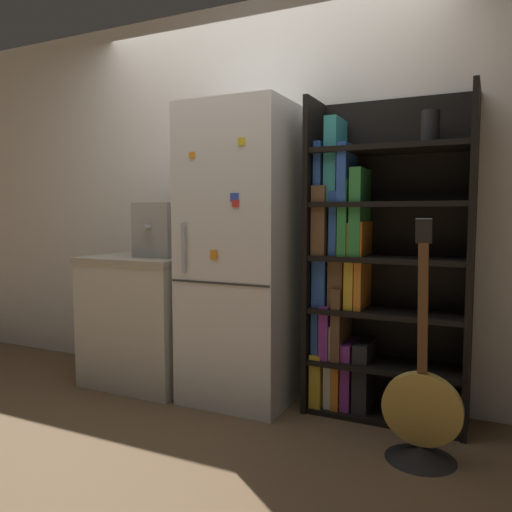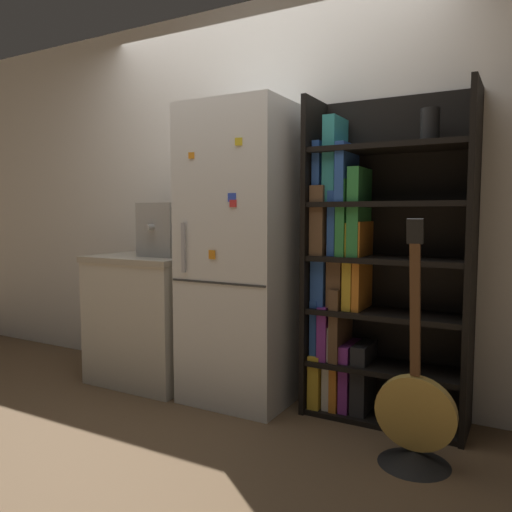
{
  "view_description": "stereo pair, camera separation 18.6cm",
  "coord_description": "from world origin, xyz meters",
  "px_view_note": "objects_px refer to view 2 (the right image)",
  "views": [
    {
      "loc": [
        1.43,
        -2.63,
        1.19
      ],
      "look_at": [
        0.11,
        0.15,
        0.93
      ],
      "focal_mm": 35.0,
      "sensor_mm": 36.0,
      "label": 1
    },
    {
      "loc": [
        1.6,
        -2.54,
        1.19
      ],
      "look_at": [
        0.11,
        0.15,
        0.93
      ],
      "focal_mm": 35.0,
      "sensor_mm": 36.0,
      "label": 2
    }
  ],
  "objects_px": {
    "refrigerator": "(242,255)",
    "guitar": "(415,430)",
    "bookshelf": "(367,272)",
    "espresso_machine": "(166,230)"
  },
  "relations": [
    {
      "from": "espresso_machine",
      "to": "bookshelf",
      "type": "bearing_deg",
      "value": 4.56
    },
    {
      "from": "refrigerator",
      "to": "guitar",
      "type": "height_order",
      "value": "refrigerator"
    },
    {
      "from": "espresso_machine",
      "to": "guitar",
      "type": "distance_m",
      "value": 2.03
    },
    {
      "from": "refrigerator",
      "to": "guitar",
      "type": "relative_size",
      "value": 1.59
    },
    {
      "from": "bookshelf",
      "to": "espresso_machine",
      "type": "xyz_separation_m",
      "value": [
        -1.39,
        -0.11,
        0.23
      ]
    },
    {
      "from": "bookshelf",
      "to": "espresso_machine",
      "type": "bearing_deg",
      "value": -175.44
    },
    {
      "from": "refrigerator",
      "to": "espresso_machine",
      "type": "distance_m",
      "value": 0.64
    },
    {
      "from": "guitar",
      "to": "bookshelf",
      "type": "bearing_deg",
      "value": 128.59
    },
    {
      "from": "refrigerator",
      "to": "espresso_machine",
      "type": "bearing_deg",
      "value": 177.75
    },
    {
      "from": "espresso_machine",
      "to": "guitar",
      "type": "bearing_deg",
      "value": -11.87
    }
  ]
}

